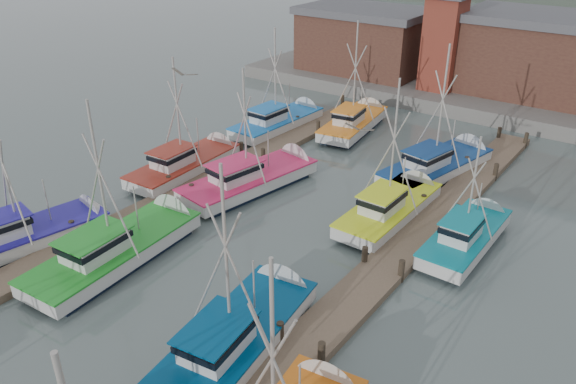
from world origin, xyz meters
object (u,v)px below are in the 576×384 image
Objects in this scene: lookout_tower at (443,41)px; boat_8 at (256,178)px; boat_12 at (356,122)px; boat_4 at (124,246)px.

lookout_tower is 24.67m from boat_8.
boat_12 is (-0.15, 12.99, 0.00)m from boat_8.
boat_8 is (0.30, 10.35, -0.00)m from boat_4.
boat_8 is (-2.12, -24.09, -4.87)m from lookout_tower.
lookout_tower is 34.87m from boat_4.
boat_12 is at bearing 100.15° from boat_8.
boat_4 is 1.09× the size of boat_12.
lookout_tower reaches higher than boat_12.
lookout_tower is at bearing 94.47° from boat_8.
boat_12 is (0.16, 23.34, 0.00)m from boat_4.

